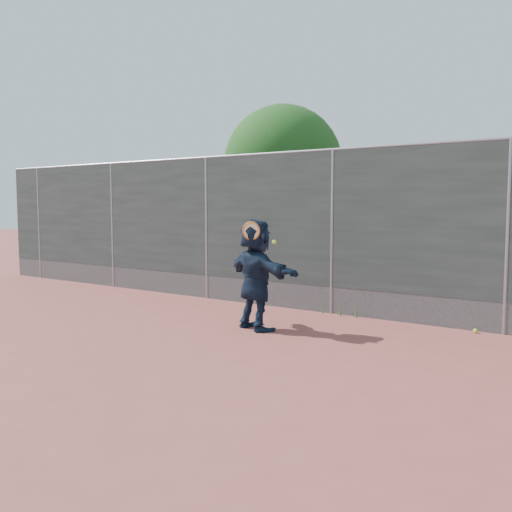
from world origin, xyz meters
The scene contains 7 objects.
ground centered at (0.00, 0.00, 0.00)m, with size 80.00×80.00×0.00m, color #9E4C42.
player centered at (-0.35, 1.59, 0.89)m, with size 1.65×0.53×1.78m, color #132034.
ball_ground centered at (2.61, 3.35, 0.03)m, with size 0.07×0.07×0.07m, color #B8EF35.
fence centered at (0.00, 3.50, 1.58)m, with size 20.00×0.06×3.03m.
swing_action centered at (-0.27, 1.40, 1.56)m, with size 0.55×0.18×0.51m.
tree_left centered at (-2.85, 6.55, 2.94)m, with size 3.15×3.00×4.53m.
weed_clump centered at (0.29, 3.38, 0.13)m, with size 0.68×0.07×0.30m.
Camera 1 is at (4.89, -5.80, 2.00)m, focal length 40.00 mm.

